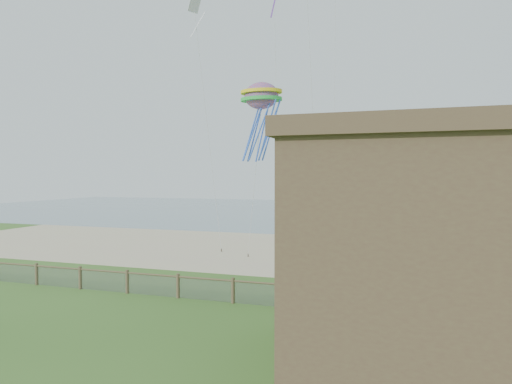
% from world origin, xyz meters
% --- Properties ---
extents(ground, '(160.00, 160.00, 0.00)m').
position_xyz_m(ground, '(0.00, 0.00, 0.00)').
color(ground, '#385F20').
rests_on(ground, ground).
extents(sand_beach, '(72.00, 20.00, 0.02)m').
position_xyz_m(sand_beach, '(0.00, 22.00, 0.00)').
color(sand_beach, '#C8BC90').
rests_on(sand_beach, ground).
extents(ocean, '(160.00, 68.00, 0.02)m').
position_xyz_m(ocean, '(0.00, 66.00, 0.00)').
color(ocean, slate).
rests_on(ocean, ground).
extents(chainlink_fence, '(36.20, 0.20, 1.25)m').
position_xyz_m(chainlink_fence, '(0.00, 6.00, 0.55)').
color(chainlink_fence, brown).
rests_on(chainlink_fence, ground).
extents(picnic_table, '(1.91, 1.51, 0.76)m').
position_xyz_m(picnic_table, '(4.31, 3.00, 0.38)').
color(picnic_table, '#4F3F2D').
rests_on(picnic_table, ground).
extents(octopus_kite, '(3.06, 2.26, 6.01)m').
position_xyz_m(octopus_kite, '(-1.48, 15.27, 10.17)').
color(octopus_kite, '#F45C26').
extents(kite_white, '(2.06, 1.77, 2.70)m').
position_xyz_m(kite_white, '(-6.80, 15.92, 17.93)').
color(kite_white, silver).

